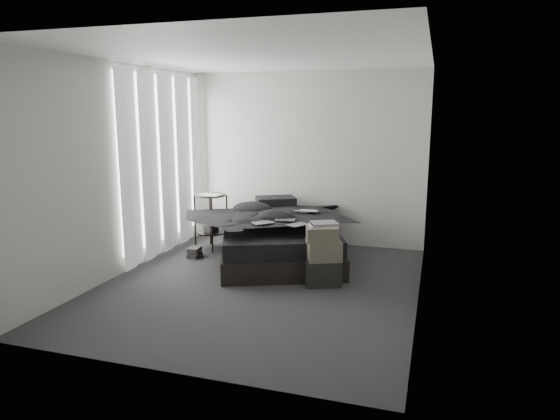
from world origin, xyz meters
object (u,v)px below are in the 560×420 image
(laptop, at_px, (305,207))
(side_stand, at_px, (211,222))
(bed, at_px, (279,251))
(box_lower, at_px, (322,272))

(laptop, bearing_deg, side_stand, 172.29)
(bed, bearing_deg, box_lower, -66.72)
(bed, relative_size, laptop, 6.24)
(laptop, distance_m, side_stand, 1.50)
(laptop, xyz_separation_m, box_lower, (0.46, -0.95, -0.58))
(bed, bearing_deg, laptop, 7.50)
(side_stand, bearing_deg, laptop, -3.32)
(side_stand, height_order, box_lower, side_stand)
(bed, distance_m, side_stand, 1.20)
(box_lower, bearing_deg, laptop, 115.83)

